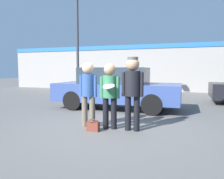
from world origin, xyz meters
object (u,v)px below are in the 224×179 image
Objects in this scene: person_right at (133,86)px; parked_car_near at (116,88)px; handbag at (93,126)px; person_middle_with_frisbee at (110,90)px; person_left at (88,89)px; street_lamp at (80,19)px.

parked_car_near is (-1.31, 2.83, -0.31)m from person_right.
person_middle_with_frisbee is at bearing 49.51° from handbag.
street_lamp reaches higher than person_left.
person_right reaches higher than handbag.
person_right is 5.74m from street_lamp.
person_right reaches higher than person_middle_with_frisbee.
person_middle_with_frisbee is 5.54× the size of handbag.
person_right is at bearing -49.13° from street_lamp.
person_left is at bearing 129.10° from handbag.
person_left is at bearing -87.52° from parked_car_near.
person_left is 0.94× the size of person_right.
person_middle_with_frisbee is 0.98m from handbag.
person_left is at bearing -60.89° from street_lamp.
person_left is 0.36× the size of parked_car_near.
street_lamp is at bearing 153.30° from parked_car_near.
handbag is (-0.90, -0.36, -0.98)m from person_right.
person_middle_with_frisbee reaches higher than parked_car_near.
person_right is 1.38m from handbag.
parked_car_near is at bearing 97.29° from handbag.
person_middle_with_frisbee is 2.92m from parked_car_near.
person_right reaches higher than parked_car_near.
handbag is (0.41, -3.19, -0.67)m from parked_car_near.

